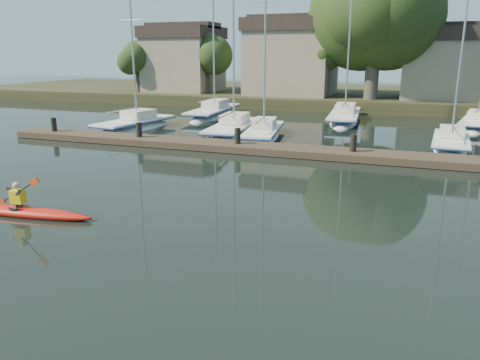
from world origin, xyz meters
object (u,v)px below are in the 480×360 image
(sailboat_1, at_px, (233,137))
(sailboat_5, at_px, (214,119))
(sailboat_3, at_px, (450,151))
(sailboat_2, at_px, (263,140))
(sailboat_0, at_px, (135,132))
(sailboat_7, at_px, (476,130))
(sailboat_6, at_px, (344,123))
(kayak, at_px, (23,210))
(dock, at_px, (293,150))

(sailboat_1, distance_m, sailboat_5, 8.84)
(sailboat_3, relative_size, sailboat_5, 0.73)
(sailboat_2, relative_size, sailboat_5, 0.84)
(sailboat_0, height_order, sailboat_7, sailboat_7)
(sailboat_3, distance_m, sailboat_6, 11.10)
(sailboat_2, distance_m, sailboat_3, 10.64)
(sailboat_7, bearing_deg, sailboat_1, -140.12)
(sailboat_1, xyz_separation_m, sailboat_7, (15.07, 8.21, 0.01))
(sailboat_3, height_order, sailboat_5, sailboat_5)
(sailboat_5, bearing_deg, sailboat_0, -110.03)
(kayak, height_order, sailboat_0, sailboat_0)
(sailboat_1, distance_m, sailboat_3, 12.84)
(kayak, relative_size, sailboat_6, 0.30)
(sailboat_3, bearing_deg, sailboat_1, -176.91)
(dock, relative_size, sailboat_5, 2.11)
(sailboat_6, distance_m, sailboat_7, 9.15)
(dock, bearing_deg, sailboat_2, 123.65)
(kayak, distance_m, sailboat_5, 24.79)
(dock, distance_m, sailboat_6, 13.43)
(sailboat_7, bearing_deg, sailboat_6, -170.50)
(sailboat_7, bearing_deg, dock, -115.88)
(sailboat_2, bearing_deg, sailboat_7, 25.54)
(kayak, relative_size, sailboat_0, 0.39)
(sailboat_7, bearing_deg, kayak, -110.88)
(sailboat_2, bearing_deg, sailboat_5, 121.33)
(kayak, xyz_separation_m, sailboat_0, (-6.22, 16.48, -0.39))
(sailboat_0, xyz_separation_m, sailboat_6, (12.89, 8.94, 0.01))
(kayak, bearing_deg, sailboat_5, 92.56)
(sailboat_1, distance_m, sailboat_7, 17.16)
(sailboat_2, relative_size, sailboat_7, 1.09)
(sailboat_2, bearing_deg, sailboat_1, 158.25)
(sailboat_1, relative_size, sailboat_2, 1.06)
(kayak, height_order, sailboat_6, sailboat_6)
(kayak, relative_size, sailboat_2, 0.36)
(sailboat_2, xyz_separation_m, sailboat_6, (3.72, 9.01, -0.02))
(sailboat_3, height_order, sailboat_7, sailboat_7)
(sailboat_0, distance_m, sailboat_1, 6.98)
(sailboat_0, bearing_deg, sailboat_2, 7.22)
(kayak, xyz_separation_m, sailboat_5, (-3.82, 24.49, -0.39))
(sailboat_1, distance_m, sailboat_6, 10.36)
(sailboat_1, bearing_deg, sailboat_2, -18.47)
(sailboat_0, height_order, sailboat_6, sailboat_6)
(dock, relative_size, sailboat_0, 2.74)
(dock, height_order, sailboat_0, sailboat_0)
(sailboat_6, bearing_deg, sailboat_5, -178.91)
(sailboat_3, xyz_separation_m, sailboat_5, (-17.40, 7.76, -0.03))
(sailboat_5, bearing_deg, sailboat_3, -27.33)
(dock, bearing_deg, sailboat_6, 86.59)
(dock, relative_size, sailboat_2, 2.52)
(kayak, relative_size, sailboat_1, 0.34)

